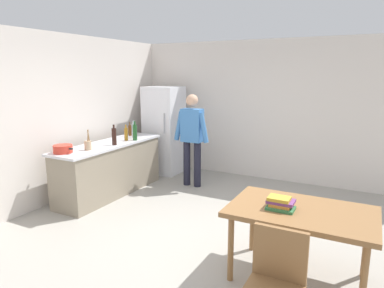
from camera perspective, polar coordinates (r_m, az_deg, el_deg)
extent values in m
plane|color=#9E998E|center=(4.62, -0.23, -15.00)|extent=(14.00, 14.00, 0.00)
cube|color=silver|center=(6.96, 11.46, 5.44)|extent=(6.40, 0.12, 2.70)
cube|color=silver|center=(5.99, -21.86, 3.87)|extent=(0.12, 5.60, 2.70)
cube|color=gray|center=(6.16, -13.32, -4.15)|extent=(0.60, 2.12, 0.86)
cube|color=silver|center=(6.06, -13.52, -0.05)|extent=(0.64, 2.20, 0.04)
cube|color=white|center=(7.26, -4.62, 2.29)|extent=(0.70, 0.64, 1.80)
cylinder|color=#B2B2B7|center=(6.83, -4.60, 3.40)|extent=(0.02, 0.02, 0.40)
cylinder|color=#1E1E2D|center=(6.48, -0.85, -3.15)|extent=(0.13, 0.13, 0.84)
cylinder|color=#1E1E2D|center=(6.38, 0.89, -3.39)|extent=(0.13, 0.13, 0.84)
cube|color=#3D75B7|center=(6.28, 0.01, 3.09)|extent=(0.38, 0.22, 0.60)
sphere|color=tan|center=(6.23, 0.01, 7.18)|extent=(0.22, 0.22, 0.22)
cylinder|color=#3D75B7|center=(6.37, -2.15, 3.02)|extent=(0.20, 0.09, 0.55)
cylinder|color=#3D75B7|center=(6.14, 1.91, 2.69)|extent=(0.20, 0.09, 0.55)
cube|color=olive|center=(3.65, 17.55, -10.59)|extent=(1.40, 0.90, 0.05)
cylinder|color=olive|center=(3.64, 6.39, -16.67)|extent=(0.06, 0.06, 0.70)
cylinder|color=olive|center=(3.46, 26.42, -19.53)|extent=(0.06, 0.06, 0.70)
cylinder|color=olive|center=(4.24, 9.94, -12.54)|extent=(0.06, 0.06, 0.70)
cylinder|color=olive|center=(4.08, 26.73, -14.64)|extent=(0.06, 0.06, 0.70)
cube|color=olive|center=(2.89, 14.28, -17.05)|extent=(0.42, 0.04, 0.42)
cylinder|color=red|center=(5.51, -20.49, -0.76)|extent=(0.28, 0.28, 0.12)
cube|color=black|center=(5.63, -21.66, -0.39)|extent=(0.06, 0.03, 0.02)
cube|color=black|center=(5.38, -19.29, -0.74)|extent=(0.06, 0.03, 0.02)
cylinder|color=tan|center=(5.59, -16.75, -0.24)|extent=(0.11, 0.11, 0.14)
cylinder|color=olive|center=(5.56, -16.65, 1.17)|extent=(0.02, 0.05, 0.22)
cylinder|color=olive|center=(5.55, -16.76, 1.15)|extent=(0.02, 0.04, 0.22)
cylinder|color=#5B3314|center=(6.69, -10.20, 2.21)|extent=(0.06, 0.06, 0.20)
cylinder|color=#5B3314|center=(6.67, -10.24, 3.31)|extent=(0.02, 0.02, 0.06)
cylinder|color=#996619|center=(6.22, -10.80, 1.58)|extent=(0.06, 0.06, 0.22)
cylinder|color=#996619|center=(6.20, -10.85, 2.86)|extent=(0.03, 0.03, 0.06)
cylinder|color=silver|center=(6.56, -9.57, 2.23)|extent=(0.07, 0.07, 0.24)
cylinder|color=silver|center=(6.54, -9.62, 3.53)|extent=(0.03, 0.03, 0.06)
cylinder|color=#1E5123|center=(6.21, -9.39, 1.89)|extent=(0.08, 0.08, 0.28)
cylinder|color=#1E5123|center=(6.18, -9.44, 3.45)|extent=(0.03, 0.03, 0.06)
cylinder|color=black|center=(5.86, -12.70, 1.19)|extent=(0.08, 0.08, 0.28)
cylinder|color=black|center=(5.83, -12.78, 2.84)|extent=(0.03, 0.03, 0.06)
cylinder|color=#B22319|center=(6.44, -9.44, 1.79)|extent=(0.06, 0.06, 0.18)
cylinder|color=#B22319|center=(6.42, -9.48, 2.85)|extent=(0.02, 0.02, 0.06)
cube|color=#387A47|center=(3.58, 14.37, -10.20)|extent=(0.27, 0.18, 0.03)
cube|color=orange|center=(3.59, 14.39, -9.62)|extent=(0.20, 0.18, 0.03)
cube|color=#753D7F|center=(3.59, 14.44, -9.11)|extent=(0.26, 0.19, 0.03)
cube|color=gold|center=(3.56, 14.16, -8.71)|extent=(0.21, 0.16, 0.03)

